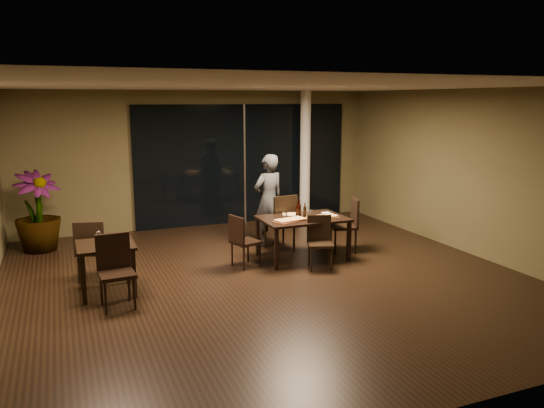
# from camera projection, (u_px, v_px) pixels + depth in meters

# --- Properties ---
(ground) EXTENTS (8.00, 8.00, 0.00)m
(ground) POSITION_uv_depth(u_px,v_px,m) (267.00, 279.00, 8.43)
(ground) COLOR black
(ground) RESTS_ON ground
(wall_back) EXTENTS (8.00, 0.10, 3.00)m
(wall_back) POSITION_uv_depth(u_px,v_px,m) (200.00, 159.00, 11.82)
(wall_back) COLOR #4C4629
(wall_back) RESTS_ON ground
(wall_front) EXTENTS (8.00, 0.10, 3.00)m
(wall_front) POSITION_uv_depth(u_px,v_px,m) (443.00, 257.00, 4.45)
(wall_front) COLOR #4C4629
(wall_front) RESTS_ON ground
(wall_right) EXTENTS (0.10, 8.00, 3.00)m
(wall_right) POSITION_uv_depth(u_px,v_px,m) (474.00, 172.00, 9.63)
(wall_right) COLOR #4C4629
(wall_right) RESTS_ON ground
(ceiling) EXTENTS (8.00, 8.00, 0.04)m
(ceiling) POSITION_uv_depth(u_px,v_px,m) (267.00, 85.00, 7.84)
(ceiling) COLOR silver
(ceiling) RESTS_ON wall_back
(window_panel) EXTENTS (5.00, 0.06, 2.70)m
(window_panel) POSITION_uv_depth(u_px,v_px,m) (244.00, 164.00, 12.13)
(window_panel) COLOR black
(window_panel) RESTS_ON ground
(column) EXTENTS (0.24, 0.24, 3.00)m
(column) POSITION_uv_depth(u_px,v_px,m) (305.00, 156.00, 12.34)
(column) COLOR silver
(column) RESTS_ON ground
(main_table) EXTENTS (1.50, 1.00, 0.75)m
(main_table) POSITION_uv_depth(u_px,v_px,m) (303.00, 222.00, 9.39)
(main_table) COLOR black
(main_table) RESTS_ON ground
(side_table) EXTENTS (0.80, 0.80, 0.75)m
(side_table) POSITION_uv_depth(u_px,v_px,m) (106.00, 252.00, 7.69)
(side_table) COLOR black
(side_table) RESTS_ON ground
(chair_main_far) EXTENTS (0.55, 0.55, 1.06)m
(chair_main_far) POSITION_uv_depth(u_px,v_px,m) (282.00, 219.00, 9.92)
(chair_main_far) COLOR black
(chair_main_far) RESTS_ON ground
(chair_main_near) EXTENTS (0.52, 0.52, 0.88)m
(chair_main_near) POSITION_uv_depth(u_px,v_px,m) (320.00, 239.00, 8.93)
(chair_main_near) COLOR black
(chair_main_near) RESTS_ON ground
(chair_main_left) EXTENTS (0.52, 0.52, 0.90)m
(chair_main_left) POSITION_uv_depth(u_px,v_px,m) (242.00, 238.00, 8.92)
(chair_main_left) COLOR black
(chair_main_left) RESTS_ON ground
(chair_main_right) EXTENTS (0.58, 0.58, 1.01)m
(chair_main_right) POSITION_uv_depth(u_px,v_px,m) (348.00, 222.00, 9.87)
(chair_main_right) COLOR black
(chair_main_right) RESTS_ON ground
(chair_side_far) EXTENTS (0.55, 0.55, 0.98)m
(chair_side_far) POSITION_uv_depth(u_px,v_px,m) (91.00, 247.00, 8.22)
(chair_side_far) COLOR black
(chair_side_far) RESTS_ON ground
(chair_side_near) EXTENTS (0.49, 0.49, 1.00)m
(chair_side_near) POSITION_uv_depth(u_px,v_px,m) (115.00, 267.00, 7.25)
(chair_side_near) COLOR black
(chair_side_near) RESTS_ON ground
(diner) EXTENTS (0.69, 0.54, 1.78)m
(diner) POSITION_uv_depth(u_px,v_px,m) (269.00, 200.00, 10.23)
(diner) COLOR #2A2C2F
(diner) RESTS_ON ground
(potted_plant) EXTENTS (1.12, 1.12, 1.51)m
(potted_plant) POSITION_uv_depth(u_px,v_px,m) (38.00, 212.00, 9.86)
(potted_plant) COLOR #214717
(potted_plant) RESTS_ON ground
(pizza_board_left) EXTENTS (0.65, 0.47, 0.01)m
(pizza_board_left) POSITION_uv_depth(u_px,v_px,m) (290.00, 221.00, 9.09)
(pizza_board_left) COLOR #4E2C19
(pizza_board_left) RESTS_ON main_table
(pizza_board_right) EXTENTS (0.58, 0.33, 0.01)m
(pizza_board_right) POSITION_uv_depth(u_px,v_px,m) (323.00, 217.00, 9.34)
(pizza_board_right) COLOR #442916
(pizza_board_right) RESTS_ON main_table
(oblong_pizza_left) EXTENTS (0.55, 0.35, 0.02)m
(oblong_pizza_left) POSITION_uv_depth(u_px,v_px,m) (290.00, 220.00, 9.09)
(oblong_pizza_left) COLOR maroon
(oblong_pizza_left) RESTS_ON pizza_board_left
(oblong_pizza_right) EXTENTS (0.50, 0.25, 0.02)m
(oblong_pizza_right) POSITION_uv_depth(u_px,v_px,m) (323.00, 217.00, 9.34)
(oblong_pizza_right) COLOR maroon
(oblong_pizza_right) RESTS_ON pizza_board_right
(round_pizza) EXTENTS (0.29, 0.29, 0.01)m
(round_pizza) POSITION_uv_depth(u_px,v_px,m) (291.00, 215.00, 9.58)
(round_pizza) COLOR #B43714
(round_pizza) RESTS_ON main_table
(bottle_a) EXTENTS (0.06, 0.06, 0.29)m
(bottle_a) POSITION_uv_depth(u_px,v_px,m) (297.00, 209.00, 9.37)
(bottle_a) COLOR black
(bottle_a) RESTS_ON main_table
(bottle_b) EXTENTS (0.06, 0.06, 0.26)m
(bottle_b) POSITION_uv_depth(u_px,v_px,m) (305.00, 210.00, 9.39)
(bottle_b) COLOR black
(bottle_b) RESTS_ON main_table
(bottle_c) EXTENTS (0.07, 0.07, 0.30)m
(bottle_c) POSITION_uv_depth(u_px,v_px,m) (299.00, 208.00, 9.42)
(bottle_c) COLOR black
(bottle_c) RESTS_ON main_table
(tumbler_left) EXTENTS (0.08, 0.08, 0.10)m
(tumbler_left) POSITION_uv_depth(u_px,v_px,m) (285.00, 215.00, 9.35)
(tumbler_left) COLOR white
(tumbler_left) RESTS_ON main_table
(tumbler_right) EXTENTS (0.08, 0.08, 0.10)m
(tumbler_right) POSITION_uv_depth(u_px,v_px,m) (310.00, 212.00, 9.56)
(tumbler_right) COLOR white
(tumbler_right) RESTS_ON main_table
(napkin_near) EXTENTS (0.20, 0.15, 0.01)m
(napkin_near) POSITION_uv_depth(u_px,v_px,m) (333.00, 215.00, 9.52)
(napkin_near) COLOR silver
(napkin_near) RESTS_ON main_table
(napkin_far) EXTENTS (0.18, 0.10, 0.01)m
(napkin_far) POSITION_uv_depth(u_px,v_px,m) (327.00, 213.00, 9.73)
(napkin_far) COLOR white
(napkin_far) RESTS_ON main_table
(wine_glass_a) EXTENTS (0.07, 0.07, 0.16)m
(wine_glass_a) POSITION_uv_depth(u_px,v_px,m) (99.00, 237.00, 7.73)
(wine_glass_a) COLOR white
(wine_glass_a) RESTS_ON side_table
(wine_glass_b) EXTENTS (0.07, 0.07, 0.16)m
(wine_glass_b) POSITION_uv_depth(u_px,v_px,m) (118.00, 239.00, 7.64)
(wine_glass_b) COLOR white
(wine_glass_b) RESTS_ON side_table
(side_napkin) EXTENTS (0.18, 0.11, 0.01)m
(side_napkin) POSITION_uv_depth(u_px,v_px,m) (108.00, 247.00, 7.45)
(side_napkin) COLOR white
(side_napkin) RESTS_ON side_table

